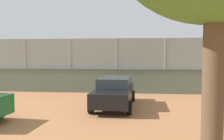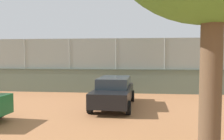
# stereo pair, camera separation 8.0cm
# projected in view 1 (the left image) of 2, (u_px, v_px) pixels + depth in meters

# --- Properties ---
(ground_plane) EXTENTS (260.00, 260.00, 0.00)m
(ground_plane) POSITION_uv_depth(u_px,v_px,m) (137.00, 77.00, 27.14)
(ground_plane) COLOR #B27247
(perimeter_wall) EXTENTS (30.01, 0.85, 1.65)m
(perimeter_wall) POSITION_uv_depth(u_px,v_px,m) (140.00, 81.00, 15.55)
(perimeter_wall) COLOR slate
(perimeter_wall) RESTS_ON ground_plane
(fence_panel_on_wall) EXTENTS (29.48, 0.47, 2.09)m
(fence_panel_on_wall) POSITION_uv_depth(u_px,v_px,m) (140.00, 54.00, 15.43)
(fence_panel_on_wall) COLOR gray
(fence_panel_on_wall) RESTS_ON perimeter_wall
(player_foreground_swinging) EXTENTS (0.72, 1.22, 1.53)m
(player_foreground_swinging) POSITION_uv_depth(u_px,v_px,m) (93.00, 69.00, 27.64)
(player_foreground_swinging) COLOR black
(player_foreground_swinging) RESTS_ON ground_plane
(player_near_wall_returning) EXTENTS (0.72, 1.21, 1.53)m
(player_near_wall_returning) POSITION_uv_depth(u_px,v_px,m) (122.00, 77.00, 17.68)
(player_near_wall_returning) COLOR navy
(player_near_wall_returning) RESTS_ON ground_plane
(sports_ball) EXTENTS (0.21, 0.21, 0.21)m
(sports_ball) POSITION_uv_depth(u_px,v_px,m) (95.00, 78.00, 25.38)
(sports_ball) COLOR orange
(sports_ball) RESTS_ON ground_plane
(courtside_bench) EXTENTS (1.60, 0.40, 0.87)m
(courtside_bench) POSITION_uv_depth(u_px,v_px,m) (38.00, 83.00, 17.41)
(courtside_bench) COLOR brown
(courtside_bench) RESTS_ON ground_plane
(parked_car_black) EXTENTS (2.10, 4.42, 1.46)m
(parked_car_black) POSITION_uv_depth(u_px,v_px,m) (115.00, 91.00, 11.42)
(parked_car_black) COLOR black
(parked_car_black) RESTS_ON ground_plane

